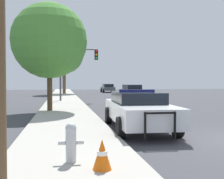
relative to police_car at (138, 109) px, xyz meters
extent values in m
cube|color=#ADA89E|center=(-2.59, -2.51, -0.69)|extent=(3.00, 110.00, 0.13)
cube|color=white|center=(0.00, -0.05, -0.09)|extent=(2.12, 5.28, 0.64)
cube|color=black|center=(0.01, 0.21, 0.43)|extent=(1.74, 2.78, 0.40)
cylinder|color=black|center=(0.83, -1.70, -0.41)|extent=(0.27, 0.71, 0.70)
cylinder|color=black|center=(-1.00, -1.61, -0.41)|extent=(0.27, 0.71, 0.70)
cylinder|color=black|center=(0.99, 1.51, -0.41)|extent=(0.27, 0.71, 0.70)
cylinder|color=black|center=(-0.84, 1.60, -0.41)|extent=(0.27, 0.71, 0.70)
cylinder|color=black|center=(0.29, -2.79, -0.19)|extent=(0.07, 0.07, 0.76)
cylinder|color=black|center=(-0.56, -2.74, -0.19)|extent=(0.07, 0.07, 0.76)
cylinder|color=black|center=(-0.14, -2.76, 0.16)|extent=(0.89, 0.11, 0.07)
cube|color=navy|center=(0.01, 0.21, 0.67)|extent=(1.36, 0.27, 0.09)
cube|color=navy|center=(0.94, -0.10, -0.06)|extent=(0.19, 3.74, 0.18)
cylinder|color=#B7BCC1|center=(-2.61, -4.33, -0.30)|extent=(0.22, 0.22, 0.67)
sphere|color=#B7BCC1|center=(-2.61, -4.33, 0.07)|extent=(0.23, 0.23, 0.23)
cylinder|color=#B7BCC1|center=(-2.80, -4.33, -0.23)|extent=(0.15, 0.09, 0.09)
cylinder|color=#B7BCC1|center=(-2.43, -4.33, -0.23)|extent=(0.15, 0.09, 0.09)
cylinder|color=#424247|center=(-2.90, 14.58, 1.68)|extent=(0.16, 0.16, 4.62)
cylinder|color=#424247|center=(-1.34, 14.58, 3.84)|extent=(3.12, 0.11, 0.11)
cube|color=black|center=(0.22, 14.58, 3.39)|extent=(0.30, 0.24, 0.90)
sphere|color=red|center=(0.22, 14.45, 3.69)|extent=(0.20, 0.20, 0.20)
sphere|color=orange|center=(0.22, 14.45, 3.39)|extent=(0.20, 0.20, 0.20)
sphere|color=green|center=(0.22, 14.45, 3.09)|extent=(0.20, 0.20, 0.20)
cube|color=#333856|center=(4.69, 19.12, -0.12)|extent=(2.10, 4.15, 0.61)
cube|color=black|center=(4.67, 19.32, 0.43)|extent=(1.71, 2.20, 0.49)
cylinder|color=black|center=(5.67, 17.93, -0.42)|extent=(0.28, 0.69, 0.68)
cylinder|color=black|center=(3.88, 17.81, -0.42)|extent=(0.28, 0.69, 0.68)
cylinder|color=black|center=(5.50, 20.43, -0.42)|extent=(0.28, 0.69, 0.68)
cylinder|color=black|center=(3.71, 20.31, -0.42)|extent=(0.28, 0.69, 0.68)
cube|color=#474C51|center=(4.67, 35.54, -0.14)|extent=(1.84, 4.63, 0.56)
cube|color=black|center=(4.67, 35.31, 0.38)|extent=(1.56, 2.42, 0.49)
cylinder|color=black|center=(3.81, 36.98, -0.42)|extent=(0.25, 0.67, 0.67)
cylinder|color=black|center=(5.56, 36.96, -0.42)|extent=(0.25, 0.67, 0.67)
cylinder|color=black|center=(3.78, 34.12, -0.42)|extent=(0.25, 0.67, 0.67)
cylinder|color=black|center=(5.53, 34.10, -0.42)|extent=(0.25, 0.67, 0.67)
cylinder|color=brown|center=(-2.46, 28.96, 1.34)|extent=(0.44, 0.44, 3.94)
sphere|color=#5B9947|center=(-2.46, 28.96, 4.78)|extent=(5.33, 5.33, 5.33)
cylinder|color=#4C3823|center=(-3.47, 6.26, 0.76)|extent=(0.29, 0.29, 2.79)
sphere|color=#4C8E38|center=(-3.47, 6.26, 3.34)|extent=(4.29, 4.29, 4.29)
cone|color=orange|center=(-2.05, -4.92, -0.34)|extent=(0.36, 0.36, 0.57)
cylinder|color=white|center=(-2.05, -4.92, -0.32)|extent=(0.20, 0.20, 0.08)
camera|label=1|loc=(-2.79, -10.08, 1.02)|focal=45.00mm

